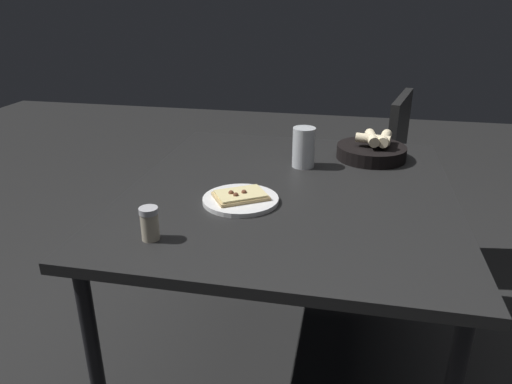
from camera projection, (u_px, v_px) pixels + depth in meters
ground at (285, 366)px, 1.80m from camera, size 8.00×8.00×0.00m
dining_table at (290, 204)px, 1.54m from camera, size 1.14×1.01×0.72m
pizza_plate at (241, 199)px, 1.41m from camera, size 0.23×0.23×0.04m
bread_basket at (372, 150)px, 1.77m from camera, size 0.25×0.25×0.10m
beer_glass at (304, 149)px, 1.68m from camera, size 0.08×0.08×0.14m
pepper_shaker at (150, 225)px, 1.19m from camera, size 0.05×0.05×0.09m
chair_near at (369, 168)px, 2.32m from camera, size 0.53×0.53×0.87m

